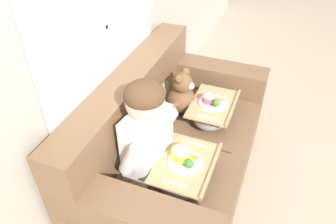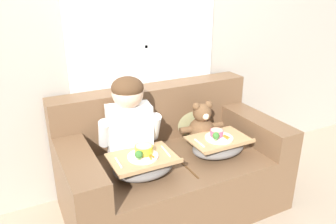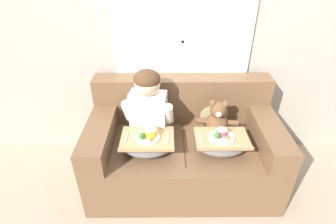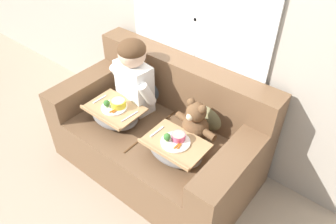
{
  "view_description": "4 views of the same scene",
  "coord_description": "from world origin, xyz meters",
  "px_view_note": "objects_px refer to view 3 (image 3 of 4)",
  "views": [
    {
      "loc": [
        -1.62,
        -0.54,
        2.07
      ],
      "look_at": [
        0.01,
        0.1,
        0.7
      ],
      "focal_mm": 35.0,
      "sensor_mm": 36.0,
      "label": 1
    },
    {
      "loc": [
        -1.07,
        -2.0,
        1.75
      ],
      "look_at": [
        0.0,
        0.11,
        0.81
      ],
      "focal_mm": 35.0,
      "sensor_mm": 36.0,
      "label": 2
    },
    {
      "loc": [
        -0.16,
        -1.92,
        1.99
      ],
      "look_at": [
        -0.14,
        0.11,
        0.71
      ],
      "focal_mm": 28.0,
      "sensor_mm": 36.0,
      "label": 3
    },
    {
      "loc": [
        1.34,
        -1.49,
        2.31
      ],
      "look_at": [
        0.13,
        0.0,
        0.71
      ],
      "focal_mm": 35.0,
      "sensor_mm": 36.0,
      "label": 4
    }
  ],
  "objects_px": {
    "throw_pillow_behind_teddy": "(214,108)",
    "teddy_bear": "(217,120)",
    "lap_tray_child": "(148,143)",
    "couch": "(182,147)",
    "child_figure": "(148,101)",
    "throw_pillow_behind_child": "(150,108)",
    "lap_tray_teddy": "(221,143)"
  },
  "relations": [
    {
      "from": "child_figure",
      "to": "throw_pillow_behind_child",
      "type": "bearing_deg",
      "value": 89.95
    },
    {
      "from": "lap_tray_child",
      "to": "couch",
      "type": "bearing_deg",
      "value": 33.03
    },
    {
      "from": "couch",
      "to": "throw_pillow_behind_child",
      "type": "height_order",
      "value": "couch"
    },
    {
      "from": "throw_pillow_behind_teddy",
      "to": "teddy_bear",
      "type": "xyz_separation_m",
      "value": [
        -0.0,
        -0.2,
        -0.01
      ]
    },
    {
      "from": "lap_tray_teddy",
      "to": "throw_pillow_behind_teddy",
      "type": "bearing_deg",
      "value": 89.93
    },
    {
      "from": "couch",
      "to": "child_figure",
      "type": "bearing_deg",
      "value": 172.66
    },
    {
      "from": "throw_pillow_behind_teddy",
      "to": "lap_tray_teddy",
      "type": "distance_m",
      "value": 0.45
    },
    {
      "from": "teddy_bear",
      "to": "lap_tray_teddy",
      "type": "bearing_deg",
      "value": -89.98
    },
    {
      "from": "couch",
      "to": "throw_pillow_behind_teddy",
      "type": "distance_m",
      "value": 0.49
    },
    {
      "from": "couch",
      "to": "teddy_bear",
      "type": "xyz_separation_m",
      "value": [
        0.32,
        0.04,
        0.28
      ]
    },
    {
      "from": "couch",
      "to": "teddy_bear",
      "type": "relative_size",
      "value": 4.4
    },
    {
      "from": "throw_pillow_behind_child",
      "to": "lap_tray_child",
      "type": "xyz_separation_m",
      "value": [
        0.0,
        -0.44,
        -0.09
      ]
    },
    {
      "from": "throw_pillow_behind_child",
      "to": "throw_pillow_behind_teddy",
      "type": "relative_size",
      "value": 0.98
    },
    {
      "from": "teddy_bear",
      "to": "couch",
      "type": "bearing_deg",
      "value": -173.31
    },
    {
      "from": "couch",
      "to": "teddy_bear",
      "type": "bearing_deg",
      "value": 6.69
    },
    {
      "from": "throw_pillow_behind_teddy",
      "to": "throw_pillow_behind_child",
      "type": "bearing_deg",
      "value": 180.0
    },
    {
      "from": "throw_pillow_behind_child",
      "to": "teddy_bear",
      "type": "distance_m",
      "value": 0.67
    },
    {
      "from": "child_figure",
      "to": "teddy_bear",
      "type": "distance_m",
      "value": 0.67
    },
    {
      "from": "throw_pillow_behind_child",
      "to": "lap_tray_child",
      "type": "relative_size",
      "value": 0.8
    },
    {
      "from": "teddy_bear",
      "to": "child_figure",
      "type": "bearing_deg",
      "value": 179.66
    },
    {
      "from": "lap_tray_child",
      "to": "lap_tray_teddy",
      "type": "bearing_deg",
      "value": -0.05
    },
    {
      "from": "throw_pillow_behind_child",
      "to": "child_figure",
      "type": "relative_size",
      "value": 0.55
    },
    {
      "from": "child_figure",
      "to": "teddy_bear",
      "type": "height_order",
      "value": "child_figure"
    },
    {
      "from": "throw_pillow_behind_teddy",
      "to": "teddy_bear",
      "type": "relative_size",
      "value": 0.95
    },
    {
      "from": "throw_pillow_behind_child",
      "to": "child_figure",
      "type": "distance_m",
      "value": 0.27
    },
    {
      "from": "couch",
      "to": "throw_pillow_behind_child",
      "type": "relative_size",
      "value": 4.75
    },
    {
      "from": "throw_pillow_behind_child",
      "to": "lap_tray_child",
      "type": "bearing_deg",
      "value": -89.91
    },
    {
      "from": "lap_tray_child",
      "to": "child_figure",
      "type": "bearing_deg",
      "value": 90.2
    },
    {
      "from": "throw_pillow_behind_child",
      "to": "teddy_bear",
      "type": "height_order",
      "value": "teddy_bear"
    },
    {
      "from": "couch",
      "to": "lap_tray_teddy",
      "type": "relative_size",
      "value": 3.75
    },
    {
      "from": "throw_pillow_behind_teddy",
      "to": "lap_tray_child",
      "type": "height_order",
      "value": "throw_pillow_behind_teddy"
    },
    {
      "from": "lap_tray_child",
      "to": "teddy_bear",
      "type": "bearing_deg",
      "value": 20.99
    }
  ]
}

